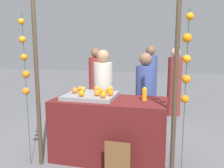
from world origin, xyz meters
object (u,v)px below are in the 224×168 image
object	(u,v)px
juice_bottle	(144,94)
orange_0	(100,91)
orange_1	(83,89)
vendor_left	(103,99)
stall_counter	(110,129)
vendor_right	(145,103)
chalkboard_sign	(117,162)

from	to	relation	value
juice_bottle	orange_0	bearing A→B (deg)	175.86
orange_1	vendor_left	bearing A→B (deg)	70.29
stall_counter	vendor_right	xyz separation A→B (m)	(0.45, 0.63, 0.27)
stall_counter	orange_1	xyz separation A→B (m)	(-0.46, 0.13, 0.55)
orange_0	vendor_right	distance (m)	0.87
orange_1	vendor_right	world-z (taller)	vendor_right
orange_0	juice_bottle	world-z (taller)	juice_bottle
juice_bottle	vendor_right	distance (m)	0.65
orange_1	vendor_right	bearing A→B (deg)	29.07
orange_1	juice_bottle	size ratio (longest dim) A/B	0.46
stall_counter	chalkboard_sign	bearing A→B (deg)	-66.39
stall_counter	chalkboard_sign	size ratio (longest dim) A/B	3.12
orange_0	chalkboard_sign	distance (m)	1.08
orange_0	vendor_left	world-z (taller)	vendor_left
vendor_left	vendor_right	xyz separation A→B (m)	(0.73, -0.00, -0.02)
orange_0	chalkboard_sign	size ratio (longest dim) A/B	0.15
chalkboard_sign	stall_counter	bearing A→B (deg)	113.61
stall_counter	vendor_right	size ratio (longest dim) A/B	1.05
orange_0	juice_bottle	size ratio (longest dim) A/B	0.41
chalkboard_sign	vendor_left	bearing A→B (deg)	113.68
orange_0	vendor_right	world-z (taller)	vendor_right
chalkboard_sign	vendor_right	bearing A→B (deg)	80.50
vendor_right	vendor_left	bearing A→B (deg)	179.95
orange_1	vendor_right	xyz separation A→B (m)	(0.91, 0.50, -0.28)
juice_bottle	vendor_right	xyz separation A→B (m)	(-0.05, 0.59, -0.26)
chalkboard_sign	vendor_right	xyz separation A→B (m)	(0.20, 1.20, 0.48)
orange_0	chalkboard_sign	bearing A→B (deg)	-57.50
chalkboard_sign	vendor_left	world-z (taller)	vendor_left
stall_counter	orange_1	bearing A→B (deg)	164.27
chalkboard_sign	vendor_left	distance (m)	1.40
vendor_left	orange_0	bearing A→B (deg)	-78.81
vendor_left	juice_bottle	bearing A→B (deg)	-37.22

